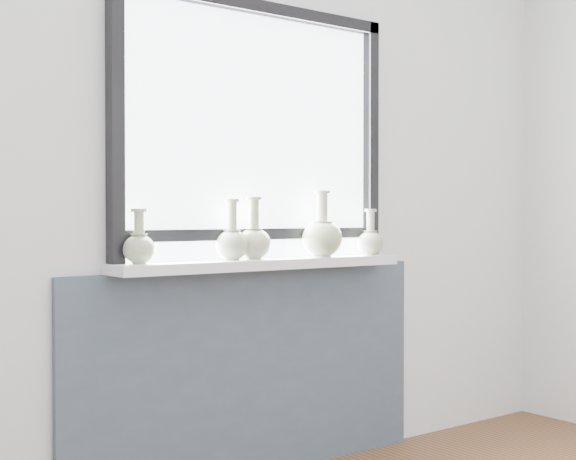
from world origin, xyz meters
TOP-DOWN VIEW (x-y plane):
  - back_wall at (0.00, 1.81)m, footprint 3.60×0.02m
  - apron_panel at (0.00, 1.78)m, footprint 1.70×0.03m
  - windowsill at (0.00, 1.71)m, footprint 1.32×0.18m
  - window at (0.00, 1.77)m, footprint 1.30×0.06m
  - vase_a at (-0.56, 1.70)m, footprint 0.12×0.12m
  - vase_b at (-0.15, 1.71)m, footprint 0.13×0.13m
  - vase_c at (-0.05, 1.71)m, footprint 0.14×0.14m
  - vase_d at (0.28, 1.69)m, footprint 0.17×0.17m
  - vase_e at (0.56, 1.69)m, footprint 0.12×0.12m

SIDE VIEW (x-z plane):
  - apron_panel at x=0.00m, z-range 0.00..0.86m
  - windowsill at x=0.00m, z-range 0.86..0.90m
  - vase_e at x=0.56m, z-range 0.86..1.07m
  - vase_a at x=-0.56m, z-range 0.87..1.07m
  - vase_b at x=-0.15m, z-range 0.85..1.09m
  - vase_c at x=-0.05m, z-range 0.85..1.10m
  - vase_d at x=0.28m, z-range 0.85..1.13m
  - back_wall at x=0.00m, z-range 0.00..2.60m
  - window at x=0.00m, z-range 0.92..1.97m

